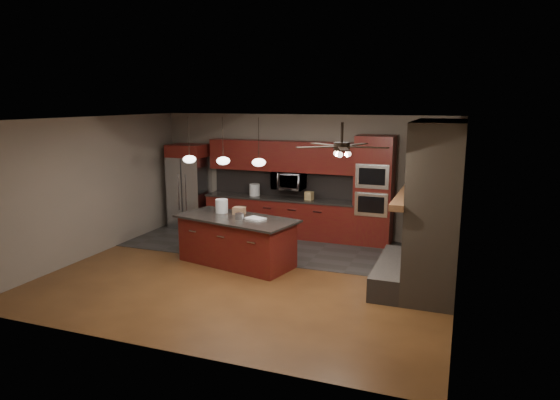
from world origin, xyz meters
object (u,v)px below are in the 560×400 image
at_px(kitchen_island, 237,240).
at_px(counter_box, 309,196).
at_px(oven_tower, 374,191).
at_px(counter_bucket, 255,190).
at_px(paint_can, 239,216).
at_px(paint_tray, 256,219).
at_px(cardboard_box, 239,211).
at_px(microwave, 289,181).
at_px(refrigerator, 189,186).
at_px(white_bucket, 222,206).

bearing_deg(kitchen_island, counter_box, 84.00).
distance_m(oven_tower, counter_bucket, 2.81).
distance_m(counter_bucket, counter_box, 1.36).
height_order(paint_can, paint_tray, paint_can).
relative_size(kitchen_island, counter_bucket, 9.08).
relative_size(cardboard_box, counter_bucket, 0.81).
bearing_deg(counter_box, cardboard_box, -98.41).
height_order(microwave, paint_tray, microwave).
xyz_separation_m(oven_tower, microwave, (-1.98, 0.06, 0.11)).
height_order(paint_tray, counter_bucket, counter_bucket).
bearing_deg(paint_tray, paint_can, -145.43).
bearing_deg(paint_can, kitchen_island, 138.79).
distance_m(microwave, paint_can, 2.44).
xyz_separation_m(microwave, kitchen_island, (-0.24, -2.32, -0.84)).
xyz_separation_m(paint_can, cardboard_box, (-0.18, 0.38, 0.02)).
height_order(counter_bucket, counter_box, counter_bucket).
bearing_deg(microwave, paint_can, -92.95).
bearing_deg(refrigerator, paint_tray, -39.02).
bearing_deg(cardboard_box, counter_bucket, 108.06).
xyz_separation_m(kitchen_island, counter_bucket, (-0.60, 2.27, 0.57)).
xyz_separation_m(oven_tower, refrigerator, (-4.53, -0.07, -0.16)).
bearing_deg(oven_tower, cardboard_box, -139.04).
bearing_deg(counter_box, counter_bucket, -167.18).
relative_size(microwave, counter_box, 3.82).
height_order(microwave, kitchen_island, microwave).
xyz_separation_m(oven_tower, white_bucket, (-2.67, -1.97, -0.14)).
relative_size(kitchen_island, counter_box, 13.12).
height_order(kitchen_island, white_bucket, white_bucket).
relative_size(refrigerator, counter_box, 10.78).
bearing_deg(kitchen_island, microwave, 97.20).
height_order(paint_can, counter_box, counter_box).
distance_m(microwave, cardboard_box, 2.09).
height_order(oven_tower, kitchen_island, oven_tower).
height_order(microwave, counter_bucket, microwave).
distance_m(microwave, refrigerator, 2.57).
relative_size(refrigerator, paint_tray, 5.92).
distance_m(refrigerator, cardboard_box, 2.95).
relative_size(paint_tray, cardboard_box, 1.56).
relative_size(oven_tower, cardboard_box, 10.69).
relative_size(refrigerator, kitchen_island, 0.82).
height_order(kitchen_island, paint_can, paint_can).
bearing_deg(white_bucket, microwave, 71.14).
height_order(oven_tower, paint_tray, oven_tower).
relative_size(white_bucket, counter_bucket, 0.97).
bearing_deg(microwave, oven_tower, -1.66).
relative_size(microwave, refrigerator, 0.35).
bearing_deg(oven_tower, counter_bucket, 179.85).
bearing_deg(paint_can, oven_tower, 48.34).
xyz_separation_m(cardboard_box, counter_box, (0.84, 1.94, 0.00)).
bearing_deg(paint_tray, kitchen_island, -163.00).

